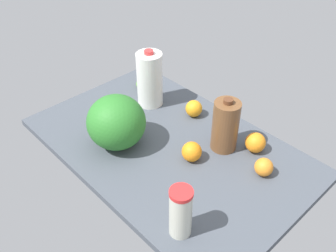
# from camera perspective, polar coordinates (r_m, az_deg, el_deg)

# --- Properties ---
(countertop) EXTENTS (1.20, 0.76, 0.03)m
(countertop) POSITION_cam_1_polar(r_m,az_deg,el_deg) (1.63, 0.00, -3.20)
(countertop) COLOR #444B54
(countertop) RESTS_ON ground
(tumbler_cup) EXTENTS (0.08, 0.08, 0.20)m
(tumbler_cup) POSITION_cam_1_polar(r_m,az_deg,el_deg) (1.23, 1.94, -12.98)
(tumbler_cup) COLOR beige
(tumbler_cup) RESTS_ON countertop
(milk_jug) EXTENTS (0.12, 0.12, 0.29)m
(milk_jug) POSITION_cam_1_polar(r_m,az_deg,el_deg) (1.80, -2.81, 7.13)
(milk_jug) COLOR white
(milk_jug) RESTS_ON countertop
(chocolate_milk_jug) EXTENTS (0.11, 0.11, 0.24)m
(chocolate_milk_jug) POSITION_cam_1_polar(r_m,az_deg,el_deg) (1.55, 8.73, 0.07)
(chocolate_milk_jug) COLOR brown
(chocolate_milk_jug) RESTS_ON countertop
(watermelon) EXTENTS (0.25, 0.25, 0.23)m
(watermelon) POSITION_cam_1_polar(r_m,az_deg,el_deg) (1.56, -7.88, 0.58)
(watermelon) COLOR #2B7528
(watermelon) RESTS_ON countertop
(orange_by_jug) EXTENTS (0.07, 0.07, 0.07)m
(orange_by_jug) POSITION_cam_1_polar(r_m,az_deg,el_deg) (1.51, 14.39, -6.08)
(orange_by_jug) COLOR orange
(orange_by_jug) RESTS_ON countertop
(orange_loose) EXTENTS (0.09, 0.09, 0.09)m
(orange_loose) POSITION_cam_1_polar(r_m,az_deg,el_deg) (1.60, 13.17, -2.47)
(orange_loose) COLOR orange
(orange_loose) RESTS_ON countertop
(orange_far_back) EXTENTS (0.08, 0.08, 0.08)m
(orange_far_back) POSITION_cam_1_polar(r_m,az_deg,el_deg) (1.76, 3.96, 2.68)
(orange_far_back) COLOR orange
(orange_far_back) RESTS_ON countertop
(lime_near_front) EXTENTS (0.05, 0.05, 0.05)m
(lime_near_front) POSITION_cam_1_polar(r_m,az_deg,el_deg) (1.97, -4.12, 6.39)
(lime_near_front) COLOR #64A839
(lime_near_front) RESTS_ON countertop
(orange_beside_bowl) EXTENTS (0.08, 0.08, 0.08)m
(orange_beside_bowl) POSITION_cam_1_polar(r_m,az_deg,el_deg) (1.52, 3.63, -3.92)
(orange_beside_bowl) COLOR orange
(orange_beside_bowl) RESTS_ON countertop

